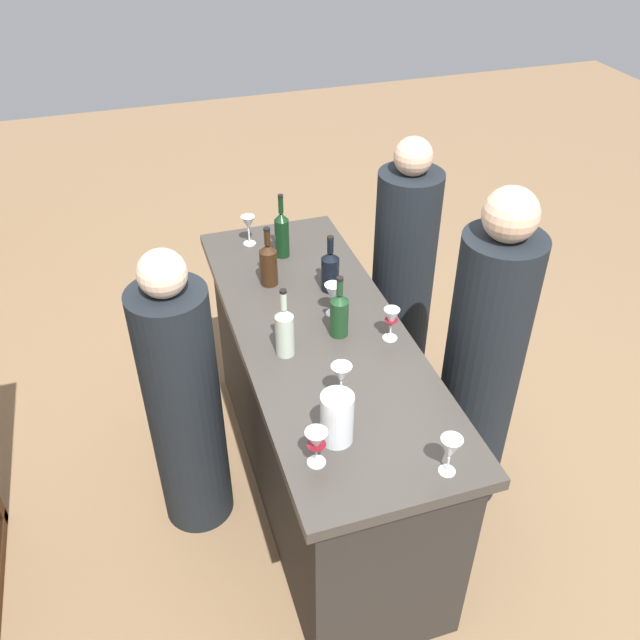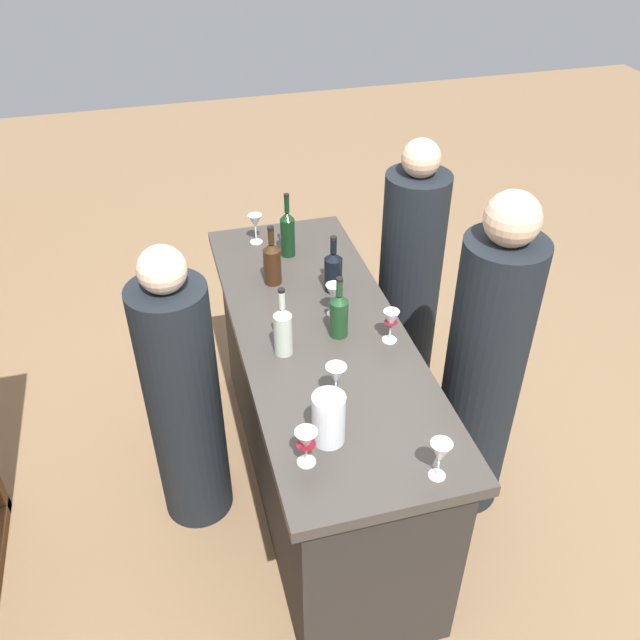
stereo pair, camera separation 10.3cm
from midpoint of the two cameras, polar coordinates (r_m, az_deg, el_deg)
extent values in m
plane|color=#846647|center=(3.54, -0.86, -13.63)|extent=(12.00, 12.00, 0.00)
cube|color=#2A2723|center=(3.19, -0.93, -8.24)|extent=(1.84, 0.62, 0.94)
cube|color=#3D3833|center=(2.86, -1.03, -1.22)|extent=(1.92, 0.70, 0.05)
cylinder|color=#B7C6B2|center=(2.67, -4.10, -1.31)|extent=(0.08, 0.08, 0.18)
cone|color=#B7C6B2|center=(2.61, -4.20, 0.59)|extent=(0.08, 0.08, 0.04)
cylinder|color=#B7C6B2|center=(2.58, -4.26, 1.60)|extent=(0.03, 0.03, 0.08)
cylinder|color=black|center=(2.55, -4.30, 2.42)|extent=(0.03, 0.03, 0.01)
cylinder|color=#193D1E|center=(2.77, 0.57, 0.18)|extent=(0.08, 0.08, 0.17)
cone|color=#193D1E|center=(2.72, 0.58, 1.86)|extent=(0.08, 0.08, 0.03)
cylinder|color=#193D1E|center=(2.69, 0.59, 2.76)|extent=(0.03, 0.03, 0.07)
cylinder|color=black|center=(2.67, 0.59, 3.49)|extent=(0.03, 0.03, 0.01)
cylinder|color=black|center=(3.05, -0.11, 3.90)|extent=(0.08, 0.08, 0.16)
cone|color=black|center=(3.00, -0.11, 5.47)|extent=(0.08, 0.08, 0.03)
cylinder|color=black|center=(2.97, -0.11, 6.29)|extent=(0.03, 0.03, 0.07)
cylinder|color=black|center=(2.95, -0.12, 6.97)|extent=(0.03, 0.03, 0.01)
cylinder|color=#331E0F|center=(3.10, -5.32, 4.44)|extent=(0.08, 0.08, 0.17)
cone|color=#331E0F|center=(3.05, -5.42, 6.08)|extent=(0.08, 0.08, 0.03)
cylinder|color=#331E0F|center=(3.02, -5.48, 6.95)|extent=(0.03, 0.03, 0.07)
cylinder|color=black|center=(3.00, -5.53, 7.65)|extent=(0.03, 0.03, 0.01)
cylinder|color=black|center=(3.31, -4.14, 6.93)|extent=(0.07, 0.07, 0.20)
cone|color=black|center=(3.25, -4.23, 8.72)|extent=(0.07, 0.07, 0.04)
cylinder|color=black|center=(3.22, -4.27, 9.67)|extent=(0.02, 0.02, 0.08)
cylinder|color=black|center=(3.20, -4.31, 10.42)|extent=(0.03, 0.03, 0.01)
cylinder|color=white|center=(2.81, 4.90, -1.53)|extent=(0.06, 0.06, 0.00)
cylinder|color=white|center=(2.79, 4.93, -1.01)|extent=(0.01, 0.01, 0.06)
cone|color=white|center=(2.75, 5.01, 0.18)|extent=(0.07, 0.07, 0.08)
cone|color=maroon|center=(2.76, 4.98, -0.27)|extent=(0.06, 0.06, 0.03)
cylinder|color=white|center=(2.31, 9.41, -12.54)|extent=(0.06, 0.06, 0.00)
cylinder|color=white|center=(2.29, 9.49, -11.99)|extent=(0.01, 0.01, 0.06)
cone|color=white|center=(2.23, 9.69, -10.71)|extent=(0.07, 0.07, 0.09)
cylinder|color=white|center=(2.94, 0.07, 0.56)|extent=(0.06, 0.06, 0.00)
cylinder|color=white|center=(2.92, 0.07, 1.10)|extent=(0.01, 0.01, 0.06)
cone|color=white|center=(2.88, 0.08, 2.30)|extent=(0.07, 0.07, 0.08)
cylinder|color=white|center=(2.52, 0.59, -6.67)|extent=(0.06, 0.06, 0.00)
cylinder|color=white|center=(2.49, 0.60, -5.99)|extent=(0.01, 0.01, 0.08)
cone|color=white|center=(2.44, 0.61, -4.64)|extent=(0.08, 0.08, 0.08)
cylinder|color=white|center=(3.47, -6.84, 6.46)|extent=(0.06, 0.06, 0.00)
cylinder|color=white|center=(3.45, -6.89, 7.07)|extent=(0.01, 0.01, 0.08)
cone|color=white|center=(3.41, -6.98, 8.16)|extent=(0.07, 0.07, 0.07)
cylinder|color=white|center=(2.31, -1.61, -11.96)|extent=(0.06, 0.06, 0.00)
cylinder|color=white|center=(2.28, -1.63, -11.40)|extent=(0.01, 0.01, 0.06)
cone|color=white|center=(2.23, -1.66, -10.19)|extent=(0.08, 0.08, 0.08)
cone|color=maroon|center=(2.25, -1.64, -10.68)|extent=(0.07, 0.07, 0.02)
cylinder|color=silver|center=(2.31, 0.16, -8.34)|extent=(0.12, 0.12, 0.20)
cylinder|color=black|center=(3.68, 6.15, 2.63)|extent=(0.33, 0.33, 1.35)
sphere|color=#D8AD8C|center=(3.32, 7.01, 13.59)|extent=(0.19, 0.19, 0.19)
cylinder|color=black|center=(3.10, 12.48, -4.78)|extent=(0.41, 0.41, 1.43)
sphere|color=#D8AD8C|center=(2.64, 14.78, 8.62)|extent=(0.22, 0.22, 0.22)
cylinder|color=black|center=(3.04, -12.32, -7.70)|extent=(0.41, 0.41, 1.27)
sphere|color=beige|center=(2.60, -14.36, 3.82)|extent=(0.19, 0.19, 0.19)
camera|label=1|loc=(0.05, -91.05, -0.78)|focal=37.77mm
camera|label=2|loc=(0.05, 88.95, 0.78)|focal=37.77mm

